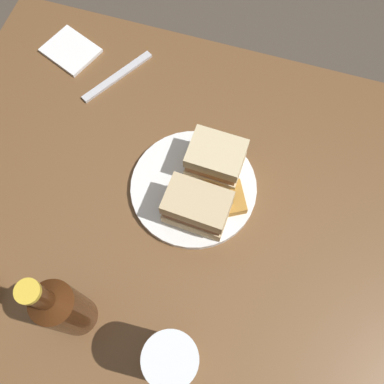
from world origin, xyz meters
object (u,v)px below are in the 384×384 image
object	(u,v)px
plate	(196,188)
fork	(117,76)
cider_bottle	(63,308)
napkin	(71,51)
pint_glass	(173,361)
sandwich_half_left	(197,207)
sandwich_half_right	(216,159)

from	to	relation	value
plate	fork	size ratio (longest dim) A/B	1.34
cider_bottle	napkin	bearing A→B (deg)	114.39
pint_glass	napkin	world-z (taller)	pint_glass
sandwich_half_left	cider_bottle	size ratio (longest dim) A/B	0.45
sandwich_half_left	plate	bearing A→B (deg)	108.35
pint_glass	napkin	xyz separation A→B (m)	(-0.42, 0.54, -0.07)
cider_bottle	napkin	xyz separation A→B (m)	(-0.24, 0.52, -0.10)
fork	pint_glass	bearing A→B (deg)	-119.05
sandwich_half_left	sandwich_half_right	size ratio (longest dim) A/B	1.13
pint_glass	cider_bottle	bearing A→B (deg)	173.12
plate	cider_bottle	world-z (taller)	cider_bottle
plate	pint_glass	bearing A→B (deg)	-79.80
plate	sandwich_half_left	size ratio (longest dim) A/B	2.07
sandwich_half_right	napkin	bearing A→B (deg)	154.20
plate	napkin	world-z (taller)	plate
pint_glass	fork	size ratio (longest dim) A/B	0.88
sandwich_half_left	sandwich_half_right	xyz separation A→B (m)	(0.01, 0.10, -0.00)
sandwich_half_right	fork	size ratio (longest dim) A/B	0.57
pint_glass	sandwich_half_right	bearing A→B (deg)	95.21
sandwich_half_left	cider_bottle	distance (m)	0.28
plate	sandwich_half_left	xyz separation A→B (m)	(0.02, -0.05, 0.04)
napkin	plate	bearing A→B (deg)	-33.13
sandwich_half_left	napkin	xyz separation A→B (m)	(-0.38, 0.29, -0.05)
sandwich_half_right	fork	world-z (taller)	sandwich_half_right
cider_bottle	sandwich_half_left	bearing A→B (deg)	58.66
sandwich_half_left	cider_bottle	bearing A→B (deg)	-121.34
sandwich_half_right	pint_glass	bearing A→B (deg)	-84.79
cider_bottle	sandwich_half_right	bearing A→B (deg)	66.27
napkin	fork	size ratio (longest dim) A/B	0.61
sandwich_half_left	pint_glass	bearing A→B (deg)	-81.53
cider_bottle	napkin	distance (m)	0.58
plate	sandwich_half_right	distance (m)	0.07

